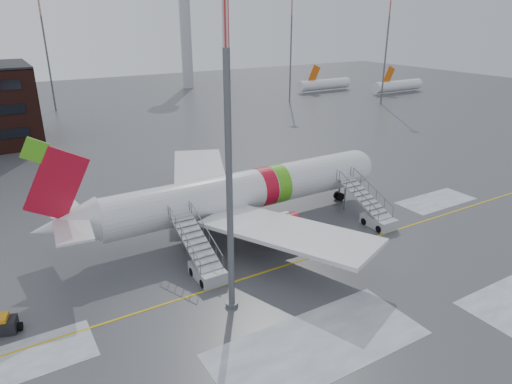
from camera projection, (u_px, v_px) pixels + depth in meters
ground at (301, 253)px, 39.54m from camera, size 260.00×260.00×0.00m
airliner at (237, 193)px, 43.57m from camera, size 35.03×32.97×11.18m
airstair_fwd at (373, 214)px, 44.81m from camera, size 2.05×7.70×3.48m
airstair_aft at (203, 262)px, 36.02m from camera, size 2.05×7.70×3.48m
pushback_tug at (287, 232)px, 41.90m from camera, size 3.16×2.69×1.63m
baggage_tractor at (1, 326)px, 29.50m from camera, size 2.54×1.59×1.25m
light_mast_near at (228, 148)px, 28.22m from camera, size 1.20×1.20×22.22m
control_tower at (185, 17)px, 123.04m from camera, size 6.40×6.40×30.00m
light_mast_far_ne at (291, 41)px, 104.21m from camera, size 1.20×1.20×24.25m
light_mast_far_n at (45, 44)px, 93.02m from camera, size 1.20×1.20×24.25m
light_mast_far_e at (387, 41)px, 100.69m from camera, size 1.20×1.20×24.25m
distant_aircraft at (349, 93)px, 120.65m from camera, size 35.00×18.00×8.00m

